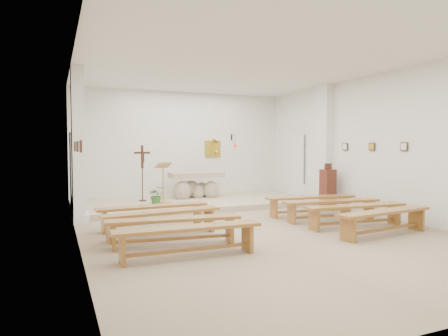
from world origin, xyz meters
name	(u,v)px	position (x,y,z in m)	size (l,w,h in m)	color
ground	(252,227)	(0.00, 0.00, 0.00)	(7.00, 10.00, 0.00)	tan
wall_left	(77,145)	(-3.49, 0.00, 1.75)	(0.02, 10.00, 3.50)	white
wall_right	(379,145)	(3.49, 0.00, 1.75)	(0.02, 10.00, 3.50)	white
wall_back	(183,146)	(0.00, 4.99, 1.75)	(7.00, 0.02, 3.50)	white
ceiling	(252,62)	(0.00, 0.00, 3.49)	(7.00, 10.00, 0.02)	silver
sanctuary_platform	(198,203)	(0.00, 3.50, 0.07)	(6.98, 3.00, 0.15)	#C1B295
pilaster_left	(78,145)	(-3.37, 2.00, 1.75)	(0.26, 0.55, 3.50)	white
pilaster_right	(324,146)	(3.37, 2.00, 1.75)	(0.26, 0.55, 3.50)	white
gold_wall_relief	(213,149)	(1.05, 4.96, 1.65)	(0.55, 0.04, 0.55)	gold
sanctuary_lamp	(235,144)	(1.75, 4.71, 1.81)	(0.11, 0.36, 0.44)	black
station_frame_left_front	(81,146)	(-3.47, -0.80, 1.72)	(0.03, 0.20, 0.20)	#442A1E
station_frame_left_mid	(77,146)	(-3.47, 0.20, 1.72)	(0.03, 0.20, 0.20)	#442A1E
station_frame_left_rear	(75,147)	(-3.47, 1.20, 1.72)	(0.03, 0.20, 0.20)	#442A1E
station_frame_right_front	(404,147)	(3.47, -0.80, 1.72)	(0.03, 0.20, 0.20)	#442A1E
station_frame_right_mid	(372,147)	(3.47, 0.20, 1.72)	(0.03, 0.20, 0.20)	#442A1E
station_frame_right_rear	(345,147)	(3.47, 1.20, 1.72)	(0.03, 0.20, 0.20)	#442A1E
radiator_left	(75,206)	(-3.43, 2.70, 0.27)	(0.10, 0.85, 0.52)	silver
radiator_right	(311,194)	(3.43, 2.70, 0.27)	(0.10, 0.85, 0.52)	silver
altar	(196,187)	(0.14, 4.09, 0.48)	(1.67, 0.77, 0.86)	beige
lectern	(163,182)	(-1.06, 3.36, 0.73)	(0.49, 0.45, 1.17)	tan
crucifix_stand	(142,169)	(-1.54, 3.92, 1.08)	(0.48, 0.21, 1.61)	#3A2312
potted_plant	(157,195)	(-1.32, 3.12, 0.40)	(0.45, 0.39, 0.50)	#2E6327
donation_pedestal	(328,189)	(3.10, 1.45, 0.56)	(0.35, 0.35, 1.26)	#562218
bench_left_front	(153,211)	(-1.98, 0.66, 0.37)	(2.34, 0.50, 0.49)	#99652C
bench_right_front	(311,201)	(1.98, 0.66, 0.37)	(2.35, 0.60, 0.49)	#99652C
bench_left_second	(163,217)	(-1.98, -0.14, 0.37)	(2.35, 0.66, 0.49)	#99652C
bench_right_second	(331,205)	(1.98, -0.14, 0.37)	(2.35, 0.64, 0.49)	#99652C
bench_left_third	(174,225)	(-1.98, -0.94, 0.37)	(2.35, 0.63, 0.49)	#99652C
bench_right_third	(356,211)	(1.98, -0.94, 0.37)	(2.34, 0.55, 0.49)	#99652C
bench_left_fourth	(189,234)	(-1.98, -1.75, 0.37)	(2.33, 0.41, 0.49)	#99652C
bench_right_fourth	(385,217)	(1.98, -1.75, 0.37)	(2.35, 0.68, 0.49)	#99652C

